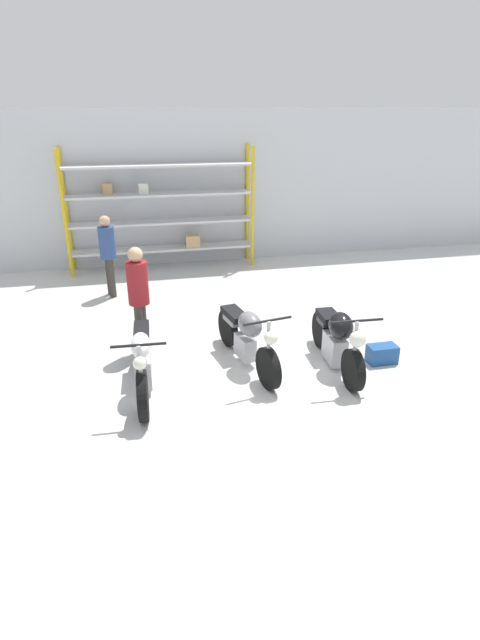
{
  "coord_description": "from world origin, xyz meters",
  "views": [
    {
      "loc": [
        -1.5,
        -6.25,
        3.62
      ],
      "look_at": [
        0.0,
        0.4,
        0.7
      ],
      "focal_mm": 28.0,
      "sensor_mm": 36.0,
      "label": 1
    }
  ],
  "objects": [
    {
      "name": "ground_plane",
      "position": [
        0.0,
        0.0,
        0.0
      ],
      "size": [
        30.0,
        30.0,
        0.0
      ],
      "primitive_type": "plane",
      "color": "silver"
    },
    {
      "name": "back_wall",
      "position": [
        0.0,
        5.98,
        1.8
      ],
      "size": [
        30.0,
        0.08,
        3.6
      ],
      "color": "silver",
      "rests_on": "ground_plane"
    },
    {
      "name": "shelving_rack",
      "position": [
        -0.71,
        5.61,
        1.41
      ],
      "size": [
        4.36,
        0.63,
        2.81
      ],
      "color": "gold",
      "rests_on": "ground_plane"
    },
    {
      "name": "motorcycle_white",
      "position": [
        -1.47,
        -0.11,
        0.45
      ],
      "size": [
        0.66,
        2.03,
        1.02
      ],
      "rotation": [
        0.0,
        0.0,
        -1.62
      ],
      "color": "black",
      "rests_on": "ground_plane"
    },
    {
      "name": "motorcycle_grey",
      "position": [
        0.08,
        0.3,
        0.48
      ],
      "size": [
        0.74,
        2.07,
        1.01
      ],
      "rotation": [
        0.0,
        0.0,
        -1.39
      ],
      "color": "black",
      "rests_on": "ground_plane"
    },
    {
      "name": "motorcycle_black",
      "position": [
        1.37,
        -0.06,
        0.46
      ],
      "size": [
        0.75,
        1.97,
        1.02
      ],
      "rotation": [
        0.0,
        0.0,
        -1.62
      ],
      "color": "black",
      "rests_on": "ground_plane"
    },
    {
      "name": "person_browsing",
      "position": [
        -1.95,
        3.85,
        0.98
      ],
      "size": [
        0.39,
        0.39,
        1.66
      ],
      "rotation": [
        0.0,
        0.0,
        3.41
      ],
      "color": "#38332D",
      "rests_on": "ground_plane"
    },
    {
      "name": "person_near_rack",
      "position": [
        -1.44,
        1.06,
        1.02
      ],
      "size": [
        0.4,
        0.4,
        1.72
      ],
      "rotation": [
        0.0,
        0.0,
        2.82
      ],
      "color": "#38332D",
      "rests_on": "ground_plane"
    },
    {
      "name": "toolbox",
      "position": [
        2.12,
        -0.09,
        0.14
      ],
      "size": [
        0.44,
        0.26,
        0.28
      ],
      "color": "#1E4C8C",
      "rests_on": "ground_plane"
    }
  ]
}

